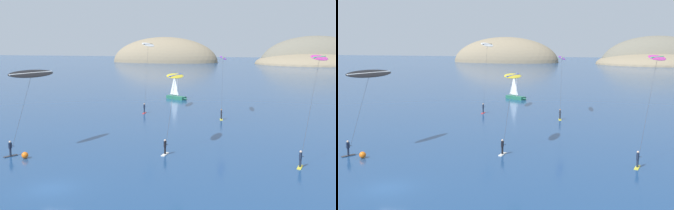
# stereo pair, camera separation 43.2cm
# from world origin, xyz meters

# --- Properties ---
(ground_plane) EXTENTS (600.00, 600.00, 0.00)m
(ground_plane) POSITION_xyz_m (0.00, 0.00, 0.00)
(ground_plane) COLOR navy
(headland_island) EXTENTS (146.62, 55.85, 30.30)m
(headland_island) POSITION_xyz_m (9.86, 208.27, 0.00)
(headland_island) COLOR #6B6656
(headland_island) RESTS_ON ground
(sailboat_near) EXTENTS (5.48, 4.09, 5.70)m
(sailboat_near) POSITION_xyz_m (-1.60, 56.13, 0.64)
(sailboat_near) COLOR #23664C
(sailboat_near) RESTS_ON ground
(kitesurfer_magenta) EXTENTS (3.67, 8.48, 10.90)m
(kitesurfer_magenta) POSITION_xyz_m (22.34, 15.87, 9.74)
(kitesurfer_magenta) COLOR yellow
(kitesurfer_magenta) RESTS_ON ground
(kitesurfer_purple) EXTENTS (1.72, 7.78, 9.95)m
(kitesurfer_purple) POSITION_xyz_m (9.90, 38.74, 8.80)
(kitesurfer_purple) COLOR yellow
(kitesurfer_purple) RESTS_ON ground
(kitesurfer_black) EXTENTS (3.20, 7.18, 9.14)m
(kitesurfer_black) POSITION_xyz_m (-8.35, 11.06, 8.16)
(kitesurfer_black) COLOR #2D2D33
(kitesurfer_black) RESTS_ON ground
(kitesurfer_white) EXTENTS (1.63, 6.25, 12.08)m
(kitesurfer_white) POSITION_xyz_m (-3.31, 40.17, 10.94)
(kitesurfer_white) COLOR red
(kitesurfer_white) RESTS_ON ground
(kitesurfer_yellow) EXTENTS (1.86, 6.53, 8.64)m
(kitesurfer_yellow) POSITION_xyz_m (6.98, 15.80, 7.63)
(kitesurfer_yellow) COLOR silver
(kitesurfer_yellow) RESTS_ON ground
(marker_buoy) EXTENTS (0.70, 0.70, 0.70)m
(marker_buoy) POSITION_xyz_m (-7.32, 7.68, 0.35)
(marker_buoy) COLOR orange
(marker_buoy) RESTS_ON ground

